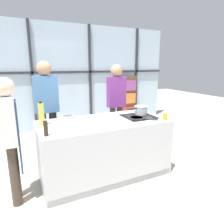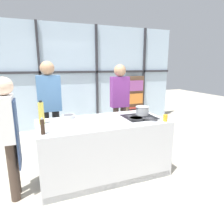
% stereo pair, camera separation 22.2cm
% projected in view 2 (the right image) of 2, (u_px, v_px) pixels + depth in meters
% --- Properties ---
extents(ground_plane, '(18.00, 18.00, 0.00)m').
position_uv_depth(ground_plane, '(103.00, 173.00, 3.28)').
color(ground_plane, '#BCB29E').
extents(back_window_wall, '(6.40, 0.10, 2.80)m').
position_uv_depth(back_window_wall, '(70.00, 77.00, 5.47)').
color(back_window_wall, silver).
rests_on(back_window_wall, ground_plane).
extents(bookshelf, '(0.52, 0.19, 1.40)m').
position_uv_depth(bookshelf, '(135.00, 99.00, 6.16)').
color(bookshelf, brown).
rests_on(bookshelf, ground_plane).
extents(demo_island, '(1.96, 0.95, 0.89)m').
position_uv_depth(demo_island, '(103.00, 148.00, 3.17)').
color(demo_island, silver).
rests_on(demo_island, ground_plane).
extents(chef, '(0.22, 0.36, 1.59)m').
position_uv_depth(chef, '(9.00, 131.00, 2.49)').
color(chef, '#47382D').
rests_on(chef, ground_plane).
extents(spectator_far_left, '(0.41, 0.25, 1.80)m').
position_uv_depth(spectator_far_left, '(50.00, 103.00, 3.65)').
color(spectator_far_left, black).
rests_on(spectator_far_left, ground_plane).
extents(spectator_center_left, '(0.38, 0.24, 1.74)m').
position_uv_depth(spectator_center_left, '(120.00, 99.00, 4.15)').
color(spectator_center_left, '#47382D').
rests_on(spectator_center_left, ground_plane).
extents(frying_pan, '(0.37, 0.39, 0.03)m').
position_uv_depth(frying_pan, '(137.00, 119.00, 3.14)').
color(frying_pan, '#232326').
rests_on(frying_pan, demo_island).
extents(saucepan, '(0.42, 0.23, 0.14)m').
position_uv_depth(saucepan, '(142.00, 110.00, 3.44)').
color(saucepan, silver).
rests_on(saucepan, demo_island).
extents(white_plate, '(0.26, 0.26, 0.01)m').
position_uv_depth(white_plate, '(75.00, 124.00, 2.86)').
color(white_plate, white).
rests_on(white_plate, demo_island).
extents(mixing_bowl, '(0.21, 0.21, 0.06)m').
position_uv_depth(mixing_bowl, '(69.00, 116.00, 3.22)').
color(mixing_bowl, silver).
rests_on(mixing_bowl, demo_island).
extents(oil_bottle, '(0.08, 0.08, 0.34)m').
position_uv_depth(oil_bottle, '(41.00, 113.00, 2.87)').
color(oil_bottle, '#E0CC4C').
rests_on(oil_bottle, demo_island).
extents(pepper_grinder, '(0.05, 0.05, 0.22)m').
position_uv_depth(pepper_grinder, '(43.00, 127.00, 2.45)').
color(pepper_grinder, '#332319').
rests_on(pepper_grinder, demo_island).
extents(juice_glass_near, '(0.07, 0.07, 0.10)m').
position_uv_depth(juice_glass_near, '(165.00, 118.00, 3.04)').
color(juice_glass_near, orange).
rests_on(juice_glass_near, demo_island).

